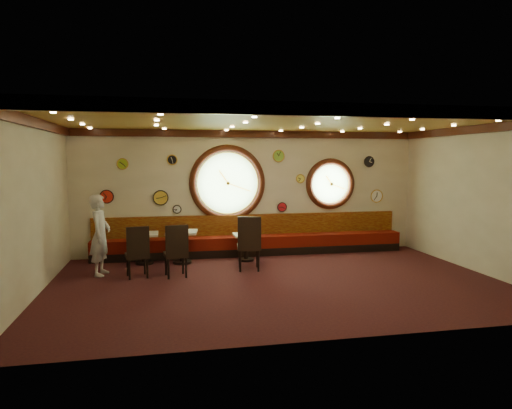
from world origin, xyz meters
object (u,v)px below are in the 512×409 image
at_px(condiment_b_salt, 180,229).
at_px(condiment_c_pepper, 248,232).
at_px(condiment_a_salt, 138,231).
at_px(chair_a, 137,249).
at_px(table_b, 182,243).
at_px(condiment_b_bottle, 186,227).
at_px(table_a, 144,244).
at_px(condiment_a_pepper, 145,231).
at_px(waiter, 100,235).
at_px(condiment_b_pepper, 184,230).
at_px(chair_c, 249,240).
at_px(table_c, 246,244).
at_px(condiment_c_bottle, 249,230).
at_px(condiment_c_salt, 241,232).
at_px(chair_b, 176,247).
at_px(condiment_a_bottle, 148,229).

distance_m(condiment_b_salt, condiment_c_pepper, 1.62).
bearing_deg(condiment_a_salt, condiment_c_pepper, -6.43).
distance_m(chair_a, condiment_a_salt, 1.43).
bearing_deg(table_b, condiment_b_bottle, 45.68).
distance_m(table_a, chair_a, 1.34).
height_order(table_a, table_b, table_b).
bearing_deg(condiment_a_pepper, waiter, -134.03).
distance_m(table_a, condiment_b_bottle, 1.07).
relative_size(condiment_b_salt, condiment_b_pepper, 1.16).
height_order(table_b, condiment_a_pepper, condiment_a_pepper).
bearing_deg(chair_c, condiment_a_pepper, 160.10).
distance_m(chair_a, condiment_b_salt, 1.55).
distance_m(table_b, condiment_a_pepper, 0.92).
bearing_deg(table_b, table_c, -0.95).
bearing_deg(condiment_b_pepper, waiter, -158.96).
bearing_deg(condiment_c_pepper, condiment_b_salt, 176.58).
distance_m(condiment_b_salt, condiment_a_pepper, 0.83).
distance_m(table_c, waiter, 3.39).
height_order(condiment_c_pepper, waiter, waiter).
relative_size(condiment_b_pepper, condiment_c_bottle, 0.53).
bearing_deg(condiment_c_salt, chair_a, -152.23).
height_order(condiment_c_salt, condiment_a_pepper, condiment_a_pepper).
distance_m(table_a, condiment_c_pepper, 2.48).
distance_m(chair_c, condiment_b_pepper, 1.69).
relative_size(condiment_b_pepper, waiter, 0.05).
xyz_separation_m(chair_a, chair_b, (0.79, -0.11, 0.01)).
height_order(chair_c, condiment_b_salt, chair_c).
relative_size(chair_a, condiment_a_pepper, 7.06).
distance_m(chair_b, condiment_c_bottle, 2.21).
relative_size(table_c, condiment_c_bottle, 3.97).
xyz_separation_m(condiment_a_pepper, waiter, (-0.88, -0.91, 0.08)).
bearing_deg(condiment_c_pepper, condiment_b_bottle, 172.82).
bearing_deg(condiment_c_bottle, condiment_a_bottle, 174.82).
bearing_deg(condiment_a_pepper, table_c, -4.29).
xyz_separation_m(table_b, condiment_b_salt, (-0.04, 0.03, 0.34)).
relative_size(condiment_a_bottle, waiter, 0.09).
bearing_deg(condiment_c_bottle, condiment_a_salt, 175.14).
xyz_separation_m(condiment_b_pepper, waiter, (-1.79, -0.69, 0.04)).
relative_size(table_a, condiment_b_pepper, 8.41).
bearing_deg(condiment_b_pepper, condiment_b_salt, 133.21).
relative_size(chair_c, condiment_b_pepper, 8.68).
height_order(table_b, table_c, table_b).
xyz_separation_m(chair_b, chair_c, (1.59, 0.28, 0.06)).
distance_m(condiment_a_salt, condiment_c_pepper, 2.60).
height_order(table_b, condiment_c_salt, table_b).
xyz_separation_m(table_b, condiment_c_bottle, (1.61, -0.00, 0.25)).
relative_size(chair_c, condiment_c_salt, 8.11).
bearing_deg(condiment_a_pepper, chair_c, -27.43).
distance_m(table_a, condiment_a_pepper, 0.32).
distance_m(chair_c, condiment_b_bottle, 1.75).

